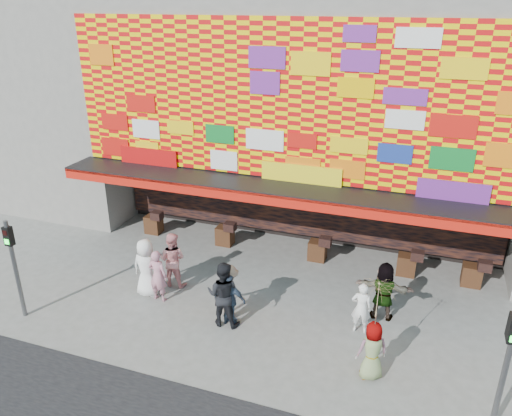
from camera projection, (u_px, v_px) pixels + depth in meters
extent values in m
plane|color=slate|center=(244.00, 329.00, 13.83)|extent=(90.00, 90.00, 0.00)
cube|color=gray|center=(320.00, 56.00, 18.23)|extent=(15.00, 8.00, 7.00)
cube|color=black|center=(319.00, 177.00, 21.05)|extent=(15.00, 6.00, 3.00)
cube|color=gray|center=(117.00, 188.00, 19.83)|extent=(0.40, 2.00, 3.00)
cube|color=black|center=(281.00, 187.00, 15.61)|extent=(15.20, 1.60, 0.12)
cube|color=red|center=(274.00, 201.00, 14.99)|extent=(15.20, 0.04, 0.35)
cube|color=#FFD900|center=(288.00, 102.00, 15.10)|extent=(14.80, 0.08, 4.90)
cube|color=black|center=(300.00, 202.00, 18.30)|extent=(14.00, 0.25, 2.50)
cube|color=gray|center=(36.00, 57.00, 22.44)|extent=(11.00, 8.00, 12.00)
cylinder|color=#59595B|center=(16.00, 270.00, 13.86)|extent=(0.12, 0.12, 3.00)
cube|color=black|center=(8.00, 236.00, 13.45)|extent=(0.22, 0.18, 0.55)
cube|color=black|center=(5.00, 233.00, 13.31)|extent=(0.14, 0.02, 0.14)
cube|color=#19E533|center=(7.00, 242.00, 13.42)|extent=(0.14, 0.02, 0.14)
cylinder|color=#59595B|center=(504.00, 374.00, 10.03)|extent=(0.12, 0.12, 3.00)
imported|color=white|center=(147.00, 268.00, 15.10)|extent=(0.93, 0.62, 1.86)
imported|color=#BE7B8E|center=(158.00, 276.00, 14.88)|extent=(0.63, 0.44, 1.66)
imported|color=black|center=(223.00, 294.00, 13.71)|extent=(0.99, 0.79, 1.93)
imported|color=gray|center=(229.00, 291.00, 14.15)|extent=(1.10, 0.72, 1.60)
imported|color=#384962|center=(230.00, 300.00, 13.78)|extent=(0.92, 0.40, 1.55)
imported|color=gray|center=(384.00, 291.00, 14.01)|extent=(1.64, 0.58, 1.75)
imported|color=gray|center=(372.00, 351.00, 11.81)|extent=(0.89, 0.78, 1.54)
imported|color=white|center=(361.00, 308.00, 13.47)|extent=(0.58, 0.41, 1.50)
imported|color=pink|center=(172.00, 259.00, 15.64)|extent=(0.92, 0.74, 1.80)
imported|color=tan|center=(378.00, 300.00, 11.26)|extent=(1.33, 1.34, 0.96)
cylinder|color=#4C3326|center=(374.00, 334.00, 11.62)|extent=(0.02, 0.02, 1.00)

